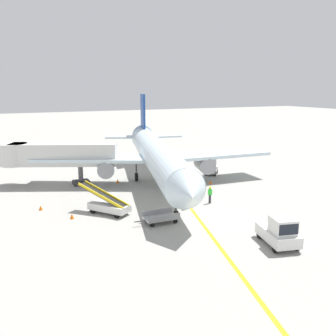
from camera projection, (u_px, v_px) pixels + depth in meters
The scene contains 14 objects.
ground_plane at pixel (198, 216), 32.87m from camera, with size 300.00×300.00×0.00m, color #9E9B93.
taxi_line_yellow at pixel (184, 199), 37.79m from camera, with size 0.30×80.00×0.01m, color yellow.
airliner at pixel (156, 154), 43.49m from camera, with size 27.83×34.76×10.10m.
jet_bridge at pixel (52, 155), 42.63m from camera, with size 12.81×7.57×4.85m.
pushback_tug at pixel (279, 232), 26.54m from camera, with size 2.74×3.96×2.20m.
baggage_tug_near_wing at pixel (212, 167), 48.51m from camera, with size 2.57×2.65×2.10m.
belt_loader_forward_hold at pixel (108, 205), 33.37m from camera, with size 3.92×4.80×2.59m.
baggage_cart_loaded at pixel (161, 217), 31.08m from camera, with size 3.78×1.63×0.94m.
ground_crew_marshaller at pixel (210, 194), 36.28m from camera, with size 0.36×0.24×1.70m.
ground_crew_wing_walker at pixel (188, 199), 34.66m from camera, with size 0.36×0.24×1.70m.
safety_cone_nose_left at pixel (118, 181), 44.22m from camera, with size 0.36×0.36×0.44m, color orange.
safety_cone_nose_right at pixel (210, 182), 43.64m from camera, with size 0.36×0.36×0.44m, color orange.
safety_cone_wingtip_left at pixel (41, 208), 34.37m from camera, with size 0.36×0.36×0.44m, color orange.
safety_cone_wingtip_right at pixel (72, 216), 32.09m from camera, with size 0.36×0.36×0.44m, color orange.
Camera 1 is at (-15.95, -27.00, 11.05)m, focal length 39.99 mm.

